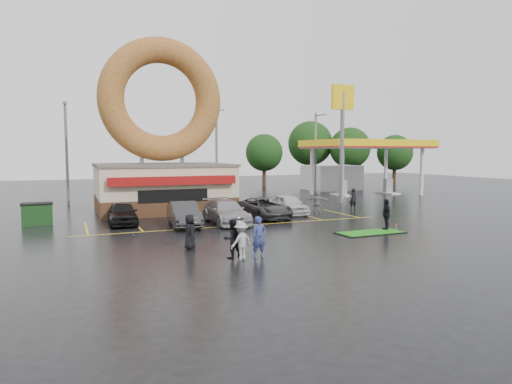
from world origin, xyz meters
name	(u,v)px	position (x,y,z in m)	size (l,w,h in m)	color
ground	(261,235)	(0.00, 0.00, 0.00)	(120.00, 120.00, 0.00)	black
donut_shop	(162,154)	(-3.00, 12.97, 4.46)	(10.20, 8.70, 13.50)	#472B19
gas_station	(351,160)	(20.00, 20.94, 3.70)	(12.30, 13.65, 5.90)	silver
shell_sign	(342,121)	(13.00, 12.00, 7.38)	(2.20, 0.36, 10.60)	slate
streetlight_left	(67,150)	(-10.00, 19.92, 4.78)	(0.40, 2.21, 9.00)	slate
streetlight_mid	(217,150)	(4.00, 20.92, 4.78)	(0.40, 2.21, 9.00)	slate
streetlight_right	(316,151)	(16.00, 21.92, 4.78)	(0.40, 2.21, 9.00)	slate
tree_far_a	(350,148)	(26.00, 30.00, 5.18)	(5.60, 5.60, 8.00)	#332114
tree_far_b	(395,153)	(32.00, 28.00, 4.53)	(4.90, 4.90, 7.00)	#332114
tree_far_c	(310,144)	(22.00, 34.00, 5.84)	(6.30, 6.30, 9.00)	#332114
tree_far_d	(264,153)	(14.00, 32.00, 4.53)	(4.90, 4.90, 7.00)	#332114
car_black	(122,213)	(-6.80, 6.68, 0.73)	(1.72, 4.29, 1.46)	black
car_dgrey	(184,214)	(-3.32, 4.52, 0.76)	(1.62, 4.64, 1.53)	#2F2F32
car_silver	(226,212)	(-0.53, 4.57, 0.75)	(2.11, 5.18, 1.50)	#A09FA4
car_grey	(264,208)	(2.72, 5.86, 0.71)	(2.36, 5.12, 1.42)	#303032
car_white	(289,204)	(5.17, 6.99, 0.73)	(1.74, 4.31, 1.47)	silver
person_blue	(259,237)	(-2.30, -5.17, 0.91)	(0.67, 0.44, 1.83)	navy
person_blackjkt	(232,239)	(-3.40, -4.74, 0.85)	(0.83, 0.65, 1.70)	black
person_hoodie	(241,241)	(-3.15, -5.21, 0.82)	(1.06, 0.61, 1.64)	#97979A
person_bystander	(190,232)	(-4.67, -2.32, 0.84)	(0.82, 0.54, 1.68)	black
person_cameraman	(386,215)	(7.39, -1.48, 0.93)	(1.09, 0.45, 1.86)	black
person_walker_near	(317,201)	(7.82, 7.33, 0.88)	(1.63, 0.52, 1.76)	gray
person_walker_far	(353,199)	(11.09, 7.34, 0.86)	(0.63, 0.41, 1.72)	black
dumpster	(37,214)	(-11.84, 8.80, 0.65)	(1.80, 1.20, 1.30)	#163B16
putting_green	(371,233)	(5.96, -1.95, 0.03)	(3.95, 1.78, 0.49)	black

